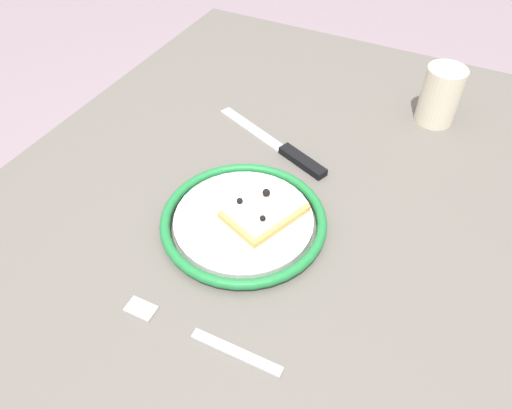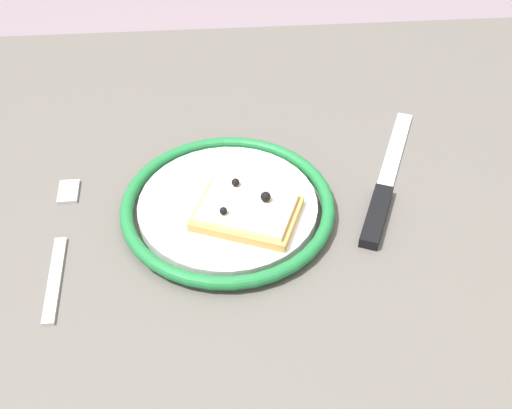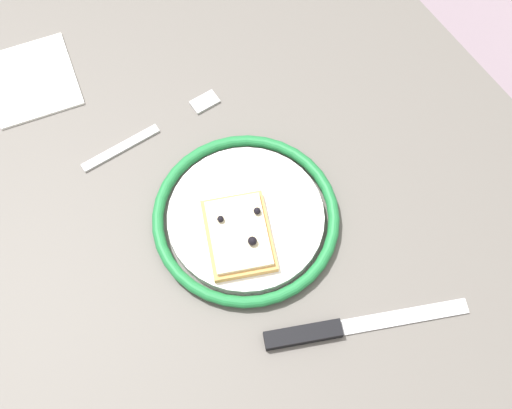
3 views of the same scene
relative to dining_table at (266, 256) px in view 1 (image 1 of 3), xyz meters
The scene contains 6 objects.
dining_table is the anchor object (origin of this frame).
plate 0.11m from the dining_table, 142.91° to the left, with size 0.23×0.23×0.02m.
pizza_slice_near 0.11m from the dining_table, 163.81° to the left, with size 0.12×0.11×0.03m.
knife 0.17m from the dining_table, 12.80° to the left, with size 0.11×0.23×0.01m.
fork 0.22m from the dining_table, behind, with size 0.02×0.20×0.00m.
cup 0.40m from the dining_table, 24.81° to the right, with size 0.07×0.07×0.10m, color beige.
Camera 1 is at (-0.42, -0.20, 1.22)m, focal length 33.88 mm.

